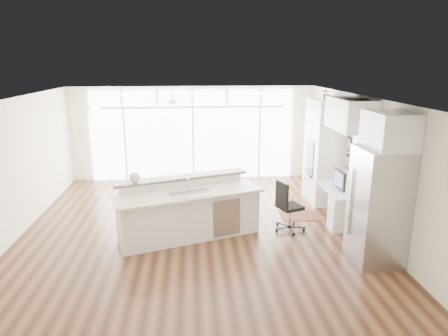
{
  "coord_description": "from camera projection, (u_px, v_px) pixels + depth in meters",
  "views": [
    {
      "loc": [
        -0.03,
        -7.51,
        3.39
      ],
      "look_at": [
        0.63,
        0.6,
        1.2
      ],
      "focal_mm": 32.0,
      "sensor_mm": 36.0,
      "label": 1
    }
  ],
  "objects": [
    {
      "name": "floor",
      "position": [
        195.0,
        234.0,
        8.11
      ],
      "size": [
        7.0,
        8.0,
        0.02
      ],
      "primitive_type": "cube",
      "color": "#3C2112",
      "rests_on": "ground"
    },
    {
      "name": "ceiling",
      "position": [
        193.0,
        99.0,
        7.41
      ],
      "size": [
        7.0,
        8.0,
        0.02
      ],
      "primitive_type": "cube",
      "color": "white",
      "rests_on": "wall_back"
    },
    {
      "name": "wall_back",
      "position": [
        193.0,
        133.0,
        11.61
      ],
      "size": [
        7.0,
        0.04,
        2.7
      ],
      "primitive_type": "cube",
      "color": "white",
      "rests_on": "floor"
    },
    {
      "name": "wall_front",
      "position": [
        198.0,
        276.0,
        3.91
      ],
      "size": [
        7.0,
        0.04,
        2.7
      ],
      "primitive_type": "cube",
      "color": "white",
      "rests_on": "floor"
    },
    {
      "name": "wall_left",
      "position": [
        7.0,
        173.0,
        7.48
      ],
      "size": [
        0.04,
        8.0,
        2.7
      ],
      "primitive_type": "cube",
      "color": "white",
      "rests_on": "floor"
    },
    {
      "name": "wall_right",
      "position": [
        368.0,
        166.0,
        8.03
      ],
      "size": [
        0.04,
        8.0,
        2.7
      ],
      "primitive_type": "cube",
      "color": "white",
      "rests_on": "floor"
    },
    {
      "name": "glass_wall",
      "position": [
        193.0,
        144.0,
        11.63
      ],
      "size": [
        5.8,
        0.06,
        2.08
      ],
      "primitive_type": "cube",
      "color": "white",
      "rests_on": "wall_back"
    },
    {
      "name": "transom_row",
      "position": [
        192.0,
        98.0,
        11.28
      ],
      "size": [
        5.9,
        0.06,
        0.4
      ],
      "primitive_type": "cube",
      "color": "white",
      "rests_on": "wall_back"
    },
    {
      "name": "desk_window",
      "position": [
        361.0,
        153.0,
        8.26
      ],
      "size": [
        0.04,
        0.85,
        0.85
      ],
      "primitive_type": "cube",
      "color": "white",
      "rests_on": "wall_right"
    },
    {
      "name": "ceiling_fan",
      "position": [
        173.0,
        98.0,
        10.12
      ],
      "size": [
        1.16,
        1.16,
        0.32
      ],
      "primitive_type": "cube",
      "color": "white",
      "rests_on": "ceiling"
    },
    {
      "name": "recessed_lights",
      "position": [
        193.0,
        99.0,
        7.6
      ],
      "size": [
        3.4,
        3.0,
        0.02
      ],
      "primitive_type": "cube",
      "color": "white",
      "rests_on": "ceiling"
    },
    {
      "name": "oven_cabinet",
      "position": [
        323.0,
        151.0,
        9.76
      ],
      "size": [
        0.64,
        1.2,
        2.5
      ],
      "primitive_type": "cube",
      "color": "white",
      "rests_on": "floor"
    },
    {
      "name": "desk_nook",
      "position": [
        341.0,
        206.0,
        8.54
      ],
      "size": [
        0.72,
        1.3,
        0.76
      ],
      "primitive_type": "cube",
      "color": "white",
      "rests_on": "floor"
    },
    {
      "name": "upper_cabinets",
      "position": [
        351.0,
        114.0,
        8.03
      ],
      "size": [
        0.64,
        1.3,
        0.64
      ],
      "primitive_type": "cube",
      "color": "white",
      "rests_on": "wall_right"
    },
    {
      "name": "refrigerator",
      "position": [
        378.0,
        206.0,
        6.79
      ],
      "size": [
        0.76,
        0.9,
        2.0
      ],
      "primitive_type": "cube",
      "color": "#A7A7AB",
      "rests_on": "floor"
    },
    {
      "name": "fridge_cabinet",
      "position": [
        390.0,
        130.0,
        6.46
      ],
      "size": [
        0.64,
        0.9,
        0.6
      ],
      "primitive_type": "cube",
      "color": "white",
      "rests_on": "wall_right"
    },
    {
      "name": "framed_photos",
      "position": [
        349.0,
        153.0,
        8.9
      ],
      "size": [
        0.06,
        0.22,
        0.8
      ],
      "primitive_type": "cube",
      "color": "black",
      "rests_on": "wall_right"
    },
    {
      "name": "kitchen_island",
      "position": [
        189.0,
        210.0,
        7.81
      ],
      "size": [
        3.04,
        1.93,
        1.13
      ],
      "primitive_type": "cube",
      "rotation": [
        0.0,
        0.0,
        0.33
      ],
      "color": "white",
      "rests_on": "floor"
    },
    {
      "name": "rug",
      "position": [
        300.0,
        216.0,
        9.02
      ],
      "size": [
        0.89,
        0.66,
        0.01
      ],
      "primitive_type": "cube",
      "rotation": [
        0.0,
        0.0,
        -0.05
      ],
      "color": "#3E1D13",
      "rests_on": "floor"
    },
    {
      "name": "office_chair",
      "position": [
        290.0,
        206.0,
        8.13
      ],
      "size": [
        0.69,
        0.66,
        1.04
      ],
      "primitive_type": "cube",
      "rotation": [
        0.0,
        0.0,
        0.37
      ],
      "color": "black",
      "rests_on": "floor"
    },
    {
      "name": "fishbowl",
      "position": [
        135.0,
        177.0,
        7.62
      ],
      "size": [
        0.27,
        0.27,
        0.21
      ],
      "primitive_type": "sphere",
      "rotation": [
        0.0,
        0.0,
        0.34
      ],
      "color": "silver",
      "rests_on": "kitchen_island"
    },
    {
      "name": "monitor",
      "position": [
        340.0,
        180.0,
        8.38
      ],
      "size": [
        0.11,
        0.52,
        0.43
      ],
      "primitive_type": "cube",
      "rotation": [
        0.0,
        0.0,
        0.04
      ],
      "color": "black",
      "rests_on": "desk_nook"
    },
    {
      "name": "keyboard",
      "position": [
        331.0,
        189.0,
        8.42
      ],
      "size": [
        0.12,
        0.3,
        0.01
      ],
      "primitive_type": "cube",
      "rotation": [
        0.0,
        0.0,
        0.04
      ],
      "color": "white",
      "rests_on": "desk_nook"
    },
    {
      "name": "potted_plant",
      "position": [
        327.0,
        95.0,
        9.41
      ],
      "size": [
        0.28,
        0.31,
        0.23
      ],
      "primitive_type": "imported",
      "rotation": [
        0.0,
        0.0,
        0.06
      ],
      "color": "#315022",
      "rests_on": "oven_cabinet"
    }
  ]
}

